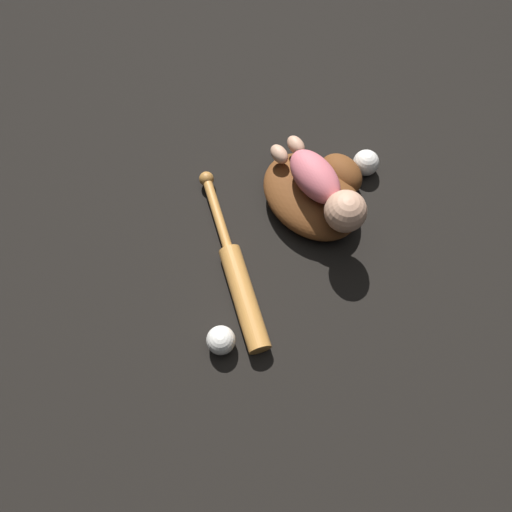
{
  "coord_description": "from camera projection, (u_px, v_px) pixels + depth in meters",
  "views": [
    {
      "loc": [
        0.3,
        -0.71,
        1.33
      ],
      "look_at": [
        -0.03,
        -0.24,
        0.08
      ],
      "focal_mm": 35.0,
      "sensor_mm": 36.0,
      "label": 1
    }
  ],
  "objects": [
    {
      "name": "baseball",
      "position": [
        221.0,
        340.0,
        1.32
      ],
      "size": [
        0.08,
        0.08,
        0.08
      ],
      "color": "white",
      "rests_on": "ground"
    },
    {
      "name": "baseball_spare",
      "position": [
        366.0,
        163.0,
        1.55
      ],
      "size": [
        0.08,
        0.08,
        0.08
      ],
      "color": "white",
      "rests_on": "ground"
    },
    {
      "name": "baby_figure",
      "position": [
        325.0,
        188.0,
        1.37
      ],
      "size": [
        0.36,
        0.22,
        0.12
      ],
      "color": "#D16670",
      "rests_on": "baseball_glove"
    },
    {
      "name": "ground_plane",
      "position": [
        311.0,
        215.0,
        1.52
      ],
      "size": [
        6.0,
        6.0,
        0.0
      ],
      "primitive_type": "plane",
      "color": "black"
    },
    {
      "name": "baseball_bat",
      "position": [
        237.0,
        277.0,
        1.4
      ],
      "size": [
        0.48,
        0.39,
        0.06
      ],
      "color": "#C6843D",
      "rests_on": "ground"
    },
    {
      "name": "baseball_glove",
      "position": [
        316.0,
        192.0,
        1.49
      ],
      "size": [
        0.38,
        0.35,
        0.11
      ],
      "color": "brown",
      "rests_on": "ground"
    }
  ]
}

